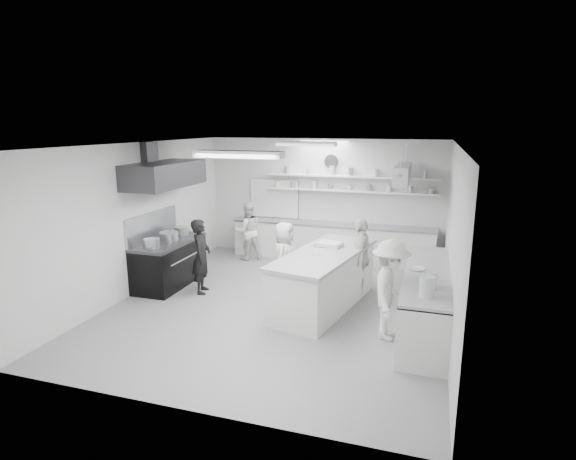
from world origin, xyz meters
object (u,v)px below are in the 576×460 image
(back_counter, at_px, (331,242))
(cook_back, at_px, (248,231))
(right_counter, at_px, (426,300))
(stove, at_px, (170,264))
(cook_stove, at_px, (201,256))
(prep_island, at_px, (324,281))

(back_counter, bearing_deg, cook_back, -164.62)
(right_counter, bearing_deg, back_counter, 124.65)
(stove, relative_size, back_counter, 0.36)
(back_counter, height_order, right_counter, right_counter)
(cook_back, bearing_deg, back_counter, 158.30)
(cook_stove, bearing_deg, stove, 58.38)
(prep_island, xyz_separation_m, cook_back, (-2.53, 2.45, 0.24))
(back_counter, height_order, cook_back, cook_back)
(right_counter, bearing_deg, stove, 173.48)
(prep_island, height_order, cook_stove, cook_stove)
(stove, xyz_separation_m, prep_island, (3.40, -0.20, 0.05))
(back_counter, relative_size, right_counter, 1.52)
(stove, height_order, back_counter, back_counter)
(cook_stove, height_order, cook_back, cook_stove)
(right_counter, distance_m, cook_back, 5.23)
(right_counter, bearing_deg, cook_stove, 175.25)
(prep_island, height_order, cook_back, cook_back)
(right_counter, xyz_separation_m, cook_back, (-4.38, 2.84, 0.26))
(back_counter, bearing_deg, cook_stove, -123.58)
(back_counter, distance_m, cook_stove, 3.66)
(back_counter, distance_m, prep_island, 3.05)
(prep_island, bearing_deg, stove, -172.13)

